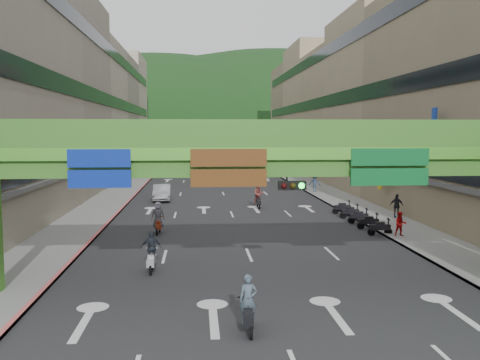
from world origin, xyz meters
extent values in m
plane|color=black|center=(0.00, 0.00, 0.00)|extent=(320.00, 320.00, 0.00)
cube|color=#28282B|center=(0.00, 50.00, 0.01)|extent=(18.00, 140.00, 0.02)
cube|color=gray|center=(-11.00, 50.00, 0.07)|extent=(4.00, 140.00, 0.15)
cube|color=gray|center=(11.00, 50.00, 0.07)|extent=(4.00, 140.00, 0.15)
cube|color=#CC5959|center=(-9.10, 50.00, 0.09)|extent=(0.20, 140.00, 0.18)
cube|color=gray|center=(9.10, 50.00, 0.09)|extent=(0.20, 140.00, 0.18)
cube|color=#9E937F|center=(-19.00, 50.00, 9.50)|extent=(12.00, 95.00, 19.00)
cube|color=black|center=(-12.95, 50.00, 4.20)|extent=(0.08, 90.25, 1.40)
cube|color=black|center=(-12.95, 50.00, 10.20)|extent=(0.08, 90.25, 1.40)
cube|color=black|center=(-12.95, 50.00, 16.20)|extent=(0.08, 90.25, 1.40)
cube|color=gray|center=(19.00, 50.00, 9.50)|extent=(12.00, 95.00, 19.00)
cube|color=black|center=(12.95, 50.00, 4.20)|extent=(0.08, 90.25, 1.40)
cube|color=black|center=(12.95, 50.00, 10.20)|extent=(0.08, 90.25, 1.40)
cube|color=black|center=(12.95, 50.00, 16.20)|extent=(0.08, 90.25, 1.40)
cube|color=#4C9E2D|center=(0.00, 6.00, 5.75)|extent=(28.00, 2.20, 0.50)
cube|color=#387223|center=(0.00, 6.00, 5.15)|extent=(28.00, 1.76, 0.70)
cube|color=#387223|center=(0.00, 4.96, 6.55)|extent=(28.00, 0.12, 1.10)
cube|color=#387223|center=(0.00, 7.04, 6.55)|extent=(28.00, 0.12, 1.10)
cube|color=navy|center=(-6.50, 4.92, 5.15)|extent=(2.40, 0.12, 1.50)
cube|color=#593314|center=(-1.50, 4.92, 5.15)|extent=(3.00, 0.12, 1.50)
cube|color=#0C5926|center=(5.00, 4.92, 5.15)|extent=(3.20, 0.12, 1.50)
cube|color=black|center=(1.00, 4.77, 4.50)|extent=(1.10, 0.28, 0.35)
cube|color=#4C9E2D|center=(0.00, 65.00, 5.75)|extent=(28.00, 2.20, 0.50)
cube|color=#387223|center=(0.00, 65.00, 5.15)|extent=(28.00, 1.76, 0.70)
cube|color=#4C9E2D|center=(-11.00, 65.00, 2.40)|extent=(0.60, 0.60, 4.80)
cube|color=#4C9E2D|center=(11.00, 65.00, 2.40)|extent=(0.60, 0.60, 4.80)
cube|color=#387223|center=(0.00, 63.96, 6.55)|extent=(28.00, 0.12, 1.10)
cube|color=#387223|center=(0.00, 66.04, 6.55)|extent=(28.00, 0.12, 1.10)
ellipsoid|color=#1C4419|center=(-15.00, 160.00, 0.00)|extent=(168.00, 140.00, 112.00)
ellipsoid|color=#1C4419|center=(25.00, 180.00, 0.00)|extent=(208.00, 176.00, 128.00)
cylinder|color=black|center=(0.00, 30.00, 6.20)|extent=(26.00, 0.03, 0.03)
cone|color=red|center=(-12.50, 30.00, 5.95)|extent=(0.36, 0.36, 0.40)
cone|color=gold|center=(-10.23, 30.00, 5.95)|extent=(0.36, 0.36, 0.40)
cone|color=#193FB2|center=(-7.95, 30.00, 5.95)|extent=(0.36, 0.36, 0.40)
cone|color=silver|center=(-5.68, 30.00, 5.95)|extent=(0.36, 0.36, 0.40)
cone|color=#198C33|center=(-3.41, 30.00, 5.95)|extent=(0.36, 0.36, 0.40)
cone|color=orange|center=(-1.14, 30.00, 5.95)|extent=(0.36, 0.36, 0.40)
cone|color=red|center=(1.14, 30.00, 5.95)|extent=(0.36, 0.36, 0.40)
cone|color=gold|center=(3.41, 30.00, 5.95)|extent=(0.36, 0.36, 0.40)
cone|color=#193FB2|center=(5.68, 30.00, 5.95)|extent=(0.36, 0.36, 0.40)
cone|color=silver|center=(7.95, 30.00, 5.95)|extent=(0.36, 0.36, 0.40)
cone|color=#198C33|center=(10.23, 30.00, 5.95)|extent=(0.36, 0.36, 0.40)
cone|color=orange|center=(12.50, 30.00, 5.95)|extent=(0.36, 0.36, 0.40)
cube|color=black|center=(-1.10, 1.00, 0.55)|extent=(0.46, 1.33, 0.35)
cube|color=black|center=(-1.10, 1.00, 0.80)|extent=(0.35, 0.57, 0.18)
cube|color=black|center=(-1.15, 1.55, 1.05)|extent=(0.55, 0.11, 0.06)
cylinder|color=black|center=(-1.15, 1.55, 0.25)|extent=(0.14, 0.51, 0.50)
cylinder|color=black|center=(-1.05, 0.45, 0.25)|extent=(0.14, 0.51, 0.50)
imported|color=#404E5C|center=(-1.10, 1.00, 1.16)|extent=(0.62, 0.44, 1.62)
cube|color=black|center=(2.50, 29.17, 0.55)|extent=(0.41, 1.31, 0.35)
cube|color=black|center=(2.50, 29.17, 0.80)|extent=(0.32, 0.56, 0.18)
cube|color=black|center=(2.47, 29.72, 1.05)|extent=(0.55, 0.08, 0.06)
cylinder|color=black|center=(2.47, 29.72, 0.25)|extent=(0.12, 0.50, 0.50)
cylinder|color=black|center=(2.52, 28.62, 0.25)|extent=(0.12, 0.50, 0.50)
imported|color=brown|center=(2.50, 29.17, 1.26)|extent=(0.91, 0.73, 1.82)
cube|color=gray|center=(-4.92, 8.92, 0.55)|extent=(0.36, 1.30, 0.35)
cube|color=gray|center=(-4.92, 8.92, 0.80)|extent=(0.30, 0.55, 0.18)
cube|color=gray|center=(-4.92, 9.47, 1.05)|extent=(0.55, 0.06, 0.06)
cylinder|color=black|center=(-4.92, 9.47, 0.25)|extent=(0.10, 0.50, 0.50)
cylinder|color=black|center=(-4.91, 8.37, 0.25)|extent=(0.10, 0.50, 0.50)
imported|color=#232831|center=(-4.92, 8.92, 1.17)|extent=(0.97, 0.41, 1.64)
cube|color=maroon|center=(-5.28, 18.42, 0.55)|extent=(0.49, 1.33, 0.35)
cube|color=maroon|center=(-5.28, 18.42, 0.80)|extent=(0.36, 0.58, 0.18)
cube|color=maroon|center=(-5.22, 18.97, 1.05)|extent=(0.55, 0.12, 0.06)
cylinder|color=black|center=(-5.22, 18.97, 0.25)|extent=(0.15, 0.51, 0.50)
cylinder|color=black|center=(-5.34, 17.87, 0.25)|extent=(0.15, 0.51, 0.50)
imported|color=#494751|center=(-5.28, 18.42, 1.22)|extent=(0.91, 0.64, 1.74)
cube|color=black|center=(8.80, 16.63, 0.55)|extent=(1.30, 0.35, 0.35)
cube|color=black|center=(8.80, 16.63, 0.80)|extent=(0.55, 0.30, 0.18)
cube|color=black|center=(9.35, 16.63, 1.05)|extent=(0.06, 0.55, 0.06)
cylinder|color=black|center=(9.35, 16.63, 0.25)|extent=(0.50, 0.10, 0.50)
cylinder|color=black|center=(8.25, 16.63, 0.25)|extent=(0.50, 0.10, 0.50)
cube|color=black|center=(8.80, 18.83, 0.55)|extent=(1.30, 0.35, 0.35)
cube|color=black|center=(8.80, 18.83, 0.80)|extent=(0.55, 0.30, 0.18)
cube|color=black|center=(9.35, 18.83, 1.05)|extent=(0.06, 0.55, 0.06)
cylinder|color=black|center=(9.35, 18.83, 0.25)|extent=(0.50, 0.10, 0.50)
cylinder|color=black|center=(8.25, 18.83, 0.25)|extent=(0.50, 0.10, 0.50)
cube|color=black|center=(8.80, 21.03, 0.55)|extent=(1.30, 0.35, 0.35)
cube|color=black|center=(8.80, 21.03, 0.80)|extent=(0.55, 0.30, 0.18)
cube|color=black|center=(9.35, 21.03, 1.05)|extent=(0.06, 0.55, 0.06)
cylinder|color=black|center=(9.35, 21.03, 0.25)|extent=(0.50, 0.10, 0.50)
cylinder|color=black|center=(8.25, 21.03, 0.25)|extent=(0.50, 0.10, 0.50)
cube|color=black|center=(8.80, 23.23, 0.55)|extent=(1.30, 0.35, 0.35)
cube|color=black|center=(8.80, 23.23, 0.80)|extent=(0.55, 0.30, 0.18)
cube|color=black|center=(9.35, 23.23, 1.05)|extent=(0.06, 0.55, 0.06)
cylinder|color=black|center=(9.35, 23.23, 0.25)|extent=(0.50, 0.10, 0.50)
cylinder|color=black|center=(8.25, 23.23, 0.25)|extent=(0.50, 0.10, 0.50)
cube|color=black|center=(8.80, 25.43, 0.55)|extent=(1.30, 0.35, 0.35)
cube|color=black|center=(8.80, 25.43, 0.80)|extent=(0.55, 0.30, 0.18)
cube|color=black|center=(9.35, 25.43, 1.05)|extent=(0.06, 0.55, 0.06)
cylinder|color=black|center=(9.35, 25.43, 0.25)|extent=(0.50, 0.10, 0.50)
cylinder|color=black|center=(8.25, 25.43, 0.25)|extent=(0.50, 0.10, 0.50)
imported|color=#ACADB3|center=(-6.10, 35.00, 0.77)|extent=(1.80, 4.71, 1.53)
imported|color=#CE7000|center=(2.24, 54.31, 0.61)|extent=(1.71, 3.68, 1.22)
imported|color=red|center=(9.80, 15.76, 0.75)|extent=(0.79, 0.64, 1.51)
imported|color=black|center=(12.20, 22.73, 0.88)|extent=(1.07, 0.52, 1.76)
imported|color=#2F425A|center=(9.80, 40.00, 0.94)|extent=(1.03, 0.86, 1.88)
camera|label=1|loc=(-2.74, -15.99, 6.66)|focal=40.00mm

